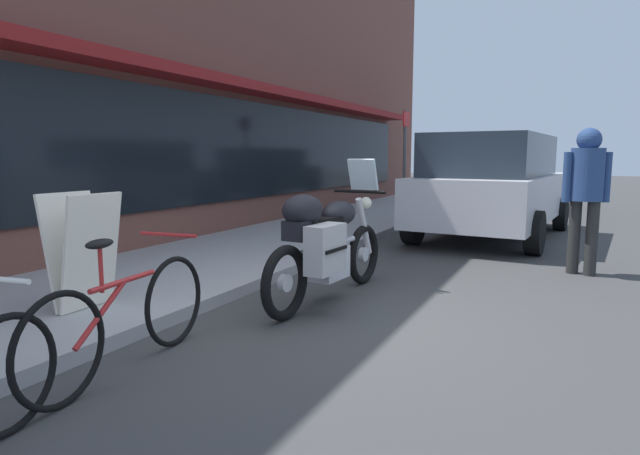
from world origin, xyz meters
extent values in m
plane|color=#3C3C3C|center=(0.00, 0.00, 0.00)|extent=(80.00, 80.00, 0.00)
cube|color=brown|center=(5.67, 3.83, 3.68)|extent=(19.34, 0.35, 7.36)
cube|color=black|center=(5.67, 3.63, 1.55)|extent=(13.54, 0.06, 1.80)
cube|color=maroon|center=(5.67, 3.41, 2.65)|extent=(13.54, 0.60, 0.16)
cube|color=#9C9C9C|center=(9.00, 2.37, 0.06)|extent=(30.00, 2.57, 0.12)
torus|color=black|center=(1.39, 0.18, 0.34)|extent=(0.68, 0.14, 0.67)
cylinder|color=silver|center=(1.39, 0.18, 0.34)|extent=(0.16, 0.07, 0.16)
torus|color=black|center=(-0.19, 0.31, 0.34)|extent=(0.68, 0.14, 0.67)
cylinder|color=silver|center=(-0.19, 0.31, 0.34)|extent=(0.16, 0.07, 0.16)
cube|color=silver|center=(0.55, 0.25, 0.39)|extent=(0.46, 0.33, 0.32)
cylinder|color=silver|center=(0.60, 0.24, 0.56)|extent=(1.03, 0.14, 0.06)
ellipsoid|color=black|center=(0.80, 0.23, 0.86)|extent=(0.54, 0.32, 0.26)
cube|color=black|center=(0.38, 0.26, 0.80)|extent=(0.62, 0.29, 0.11)
cube|color=black|center=(0.05, 0.29, 0.78)|extent=(0.30, 0.24, 0.18)
cylinder|color=silver|center=(1.39, 0.18, 0.66)|extent=(0.35, 0.10, 0.67)
cylinder|color=black|center=(1.27, 0.19, 1.06)|extent=(0.09, 0.62, 0.04)
cube|color=silver|center=(1.35, 0.18, 1.24)|extent=(0.17, 0.33, 0.35)
sphere|color=#EAEACC|center=(1.43, 0.18, 0.92)|extent=(0.14, 0.14, 0.14)
cube|color=#ADADAD|center=(0.08, 0.05, 0.62)|extent=(0.45, 0.24, 0.44)
cube|color=black|center=(0.08, -0.06, 0.62)|extent=(0.37, 0.05, 0.03)
ellipsoid|color=black|center=(0.10, 0.28, 0.96)|extent=(0.50, 0.36, 0.28)
torus|color=black|center=(-1.10, 0.76, 0.34)|extent=(0.69, 0.11, 0.69)
torus|color=black|center=(-2.19, 0.65, 0.34)|extent=(0.69, 0.11, 0.69)
cylinder|color=#B22323|center=(-1.65, 0.71, 0.62)|extent=(0.60, 0.10, 0.04)
cylinder|color=#B22323|center=(-1.86, 0.69, 0.46)|extent=(0.47, 0.08, 0.34)
cylinder|color=#B22323|center=(-1.84, 0.69, 0.74)|extent=(0.03, 0.03, 0.30)
ellipsoid|color=black|center=(-1.84, 0.69, 0.90)|extent=(0.23, 0.12, 0.06)
cylinder|color=#B22323|center=(-1.15, 0.76, 0.86)|extent=(0.08, 0.48, 0.03)
cube|color=silver|center=(5.72, -0.64, 0.72)|extent=(4.78, 2.27, 0.77)
cube|color=#232D38|center=(5.44, -0.62, 1.45)|extent=(3.28, 1.92, 0.69)
cube|color=#383838|center=(7.97, -0.84, 0.41)|extent=(0.32, 1.89, 0.24)
cylinder|color=black|center=(7.32, 0.16, 0.33)|extent=(0.68, 0.28, 0.66)
cylinder|color=black|center=(7.16, -1.71, 0.33)|extent=(0.68, 0.28, 0.66)
cylinder|color=black|center=(4.28, 0.42, 0.33)|extent=(0.68, 0.28, 0.66)
cylinder|color=black|center=(4.11, -1.45, 0.33)|extent=(0.68, 0.28, 0.66)
cylinder|color=#272727|center=(3.02, -1.96, 0.45)|extent=(0.14, 0.14, 0.91)
cylinder|color=#272727|center=(2.96, -2.16, 0.45)|extent=(0.14, 0.14, 0.91)
cylinder|color=navy|center=(2.99, -2.06, 1.22)|extent=(0.49, 0.49, 0.63)
sphere|color=navy|center=(2.99, -2.06, 1.64)|extent=(0.28, 0.28, 0.28)
sphere|color=tan|center=(3.05, -2.04, 1.64)|extent=(0.17, 0.17, 0.17)
cylinder|color=navy|center=(2.91, -1.85, 1.19)|extent=(0.10, 0.10, 0.60)
cylinder|color=navy|center=(3.08, -2.27, 1.19)|extent=(0.10, 0.10, 0.60)
cube|color=silver|center=(-0.97, 1.77, 0.63)|extent=(0.55, 0.21, 1.01)
cube|color=silver|center=(-0.97, 1.99, 0.63)|extent=(0.55, 0.21, 1.01)
cylinder|color=#59595B|center=(7.34, 1.51, 1.28)|extent=(0.07, 0.07, 2.33)
cube|color=red|center=(7.34, 1.49, 2.25)|extent=(0.44, 0.02, 0.32)
cube|color=black|center=(11.39, -0.28, 0.71)|extent=(4.69, 1.93, 0.75)
cube|color=#232D38|center=(11.11, -0.27, 1.38)|extent=(3.19, 1.68, 0.60)
cube|color=#383838|center=(13.67, -0.31, 0.41)|extent=(0.19, 1.86, 0.24)
cylinder|color=black|center=(12.94, 0.63, 0.33)|extent=(0.66, 0.23, 0.66)
cylinder|color=black|center=(12.91, -1.23, 0.33)|extent=(0.66, 0.23, 0.66)
cylinder|color=black|center=(9.87, 0.67, 0.33)|extent=(0.66, 0.23, 0.66)
cylinder|color=black|center=(9.84, -1.19, 0.33)|extent=(0.66, 0.23, 0.66)
torus|color=black|center=(-2.52, 0.64, 0.32)|extent=(0.65, 0.13, 0.65)
camera|label=1|loc=(-4.18, -1.95, 1.44)|focal=29.89mm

